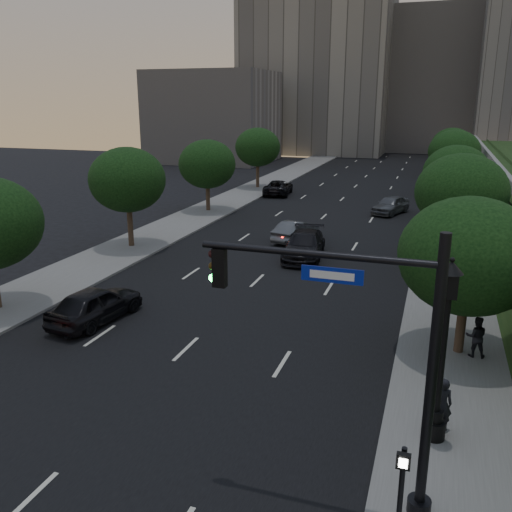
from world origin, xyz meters
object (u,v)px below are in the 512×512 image
(sedan_far_right, at_px, (391,205))
(pedestrian_b, at_px, (476,337))
(street_lamp, at_px, (442,360))
(pedestrian_c, at_px, (452,272))
(sedan_mid_left, at_px, (296,231))
(traffic_signal_mast, at_px, (381,372))
(sedan_near_left, at_px, (95,304))
(pedestrian_a, at_px, (442,404))
(sedan_near_right, at_px, (304,245))
(sedan_far_left, at_px, (278,187))

(sedan_far_right, relative_size, pedestrian_b, 2.91)
(street_lamp, relative_size, pedestrian_c, 3.26)
(street_lamp, bearing_deg, sedan_mid_left, 114.36)
(traffic_signal_mast, distance_m, street_lamp, 3.65)
(sedan_near_left, height_order, pedestrian_c, pedestrian_c)
(traffic_signal_mast, relative_size, sedan_mid_left, 1.57)
(traffic_signal_mast, height_order, pedestrian_a, traffic_signal_mast)
(sedan_near_left, distance_m, pedestrian_c, 17.87)
(street_lamp, bearing_deg, sedan_near_right, 114.96)
(pedestrian_a, bearing_deg, sedan_far_right, -93.66)
(street_lamp, relative_size, sedan_near_left, 1.17)
(street_lamp, height_order, pedestrian_c, street_lamp)
(sedan_far_left, bearing_deg, sedan_near_left, 86.08)
(street_lamp, bearing_deg, sedan_far_right, 97.29)
(sedan_far_left, distance_m, sedan_near_right, 23.81)
(sedan_far_left, distance_m, sedan_far_right, 13.76)
(traffic_signal_mast, height_order, street_lamp, traffic_signal_mast)
(sedan_far_left, bearing_deg, pedestrian_c, 116.44)
(sedan_mid_left, height_order, sedan_near_right, sedan_near_right)
(traffic_signal_mast, height_order, sedan_far_right, traffic_signal_mast)
(street_lamp, xyz_separation_m, pedestrian_a, (0.14, 0.51, -1.65))
(sedan_far_right, distance_m, pedestrian_b, 27.94)
(sedan_far_right, xyz_separation_m, pedestrian_a, (4.41, -32.84, 0.18))
(street_lamp, relative_size, sedan_mid_left, 1.26)
(street_lamp, height_order, sedan_far_right, street_lamp)
(sedan_near_right, bearing_deg, sedan_near_left, -122.56)
(street_lamp, bearing_deg, sedan_far_left, 112.36)
(sedan_far_left, height_order, sedan_far_right, sedan_far_right)
(sedan_near_left, xyz_separation_m, sedan_mid_left, (4.85, 16.88, -0.09))
(pedestrian_c, bearing_deg, sedan_mid_left, -20.92)
(sedan_far_left, bearing_deg, traffic_signal_mast, 102.33)
(sedan_near_right, relative_size, pedestrian_b, 3.51)
(pedestrian_c, bearing_deg, sedan_near_right, -6.83)
(sedan_mid_left, height_order, pedestrian_a, pedestrian_a)
(pedestrian_a, bearing_deg, sedan_far_left, -78.51)
(sedan_near_left, xyz_separation_m, sedan_near_right, (6.41, 12.95, -0.00))
(traffic_signal_mast, height_order, sedan_mid_left, traffic_signal_mast)
(pedestrian_b, bearing_deg, street_lamp, 73.94)
(sedan_far_left, height_order, sedan_near_right, sedan_near_right)
(sedan_far_left, bearing_deg, pedestrian_b, 110.77)
(sedan_near_left, relative_size, sedan_far_left, 0.88)
(sedan_near_left, height_order, pedestrian_a, pedestrian_a)
(sedan_near_right, distance_m, pedestrian_a, 18.93)
(street_lamp, relative_size, pedestrian_a, 3.38)
(pedestrian_c, bearing_deg, pedestrian_a, 103.01)
(street_lamp, xyz_separation_m, pedestrian_c, (0.57, 14.06, -1.62))
(pedestrian_a, height_order, pedestrian_b, pedestrian_a)
(sedan_near_right, bearing_deg, street_lamp, -71.27)
(traffic_signal_mast, bearing_deg, sedan_near_left, 149.45)
(sedan_mid_left, relative_size, sedan_near_right, 0.79)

